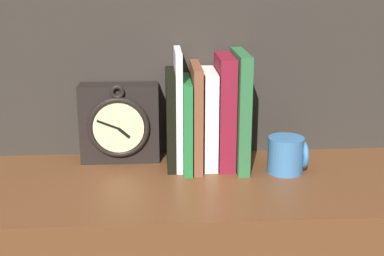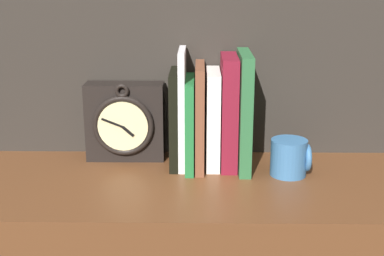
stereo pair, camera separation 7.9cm
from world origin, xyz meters
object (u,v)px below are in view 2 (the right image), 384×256
at_px(book_slot5_maroon, 229,112).
at_px(book_slot6_green, 244,111).
at_px(book_slot3_brown, 200,116).
at_px(book_slot4_white, 213,118).
at_px(clock, 125,122).
at_px(book_slot0_black, 175,118).
at_px(book_slot2_green, 190,123).
at_px(book_slot1_white, 182,108).
at_px(mug, 290,157).

bearing_deg(book_slot5_maroon, book_slot6_green, -19.28).
height_order(book_slot3_brown, book_slot5_maroon, book_slot5_maroon).
bearing_deg(book_slot3_brown, book_slot4_white, 18.45).
height_order(clock, book_slot0_black, book_slot0_black).
xyz_separation_m(book_slot2_green, book_slot4_white, (0.05, 0.01, 0.01)).
relative_size(book_slot2_green, book_slot6_green, 0.77).
bearing_deg(clock, book_slot3_brown, -13.20).
bearing_deg(clock, book_slot2_green, -15.83).
bearing_deg(book_slot6_green, book_slot5_maroon, 160.72).
distance_m(clock, book_slot4_white, 0.19).
height_order(book_slot4_white, book_slot5_maroon, book_slot5_maroon).
distance_m(book_slot4_white, book_slot6_green, 0.07).
distance_m(book_slot1_white, book_slot3_brown, 0.04).
bearing_deg(mug, book_slot3_brown, 163.34).
bearing_deg(book_slot1_white, book_slot3_brown, -13.65).
bearing_deg(clock, book_slot4_white, -8.65).
bearing_deg(book_slot2_green, book_slot3_brown, 5.88).
height_order(book_slot4_white, mug, book_slot4_white).
height_order(clock, book_slot4_white, book_slot4_white).
distance_m(book_slot3_brown, mug, 0.21).
bearing_deg(clock, book_slot0_black, -14.95).
relative_size(book_slot5_maroon, mug, 2.94).
height_order(clock, book_slot1_white, book_slot1_white).
bearing_deg(book_slot5_maroon, book_slot2_green, -173.99).
height_order(book_slot4_white, book_slot6_green, book_slot6_green).
bearing_deg(book_slot6_green, book_slot1_white, 174.08).
bearing_deg(book_slot5_maroon, book_slot1_white, 178.50).
distance_m(clock, book_slot3_brown, 0.17).
xyz_separation_m(book_slot3_brown, book_slot4_white, (0.03, 0.01, -0.01)).
height_order(book_slot3_brown, book_slot4_white, book_slot3_brown).
distance_m(book_slot0_black, book_slot4_white, 0.08).
height_order(clock, book_slot5_maroon, book_slot5_maroon).
relative_size(book_slot2_green, book_slot3_brown, 0.87).
distance_m(book_slot1_white, book_slot5_maroon, 0.10).
bearing_deg(book_slot4_white, book_slot6_green, -11.98).
relative_size(clock, book_slot6_green, 0.72).
bearing_deg(book_slot1_white, book_slot2_green, -34.22).
bearing_deg(clock, book_slot6_green, -9.49).
bearing_deg(book_slot4_white, book_slot3_brown, -161.55).
xyz_separation_m(book_slot4_white, book_slot5_maroon, (0.03, -0.00, 0.02)).
height_order(book_slot2_green, book_slot5_maroon, book_slot5_maroon).
xyz_separation_m(book_slot1_white, mug, (0.22, -0.06, -0.09)).
bearing_deg(book_slot3_brown, book_slot1_white, 166.35).
bearing_deg(mug, book_slot5_maroon, 153.48).
bearing_deg(mug, book_slot6_green, 151.25).
bearing_deg(book_slot0_black, book_slot4_white, 0.23).
distance_m(book_slot1_white, mug, 0.25).
relative_size(clock, book_slot1_white, 0.71).
relative_size(book_slot1_white, mug, 3.10).
relative_size(book_slot0_black, book_slot5_maroon, 0.86).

